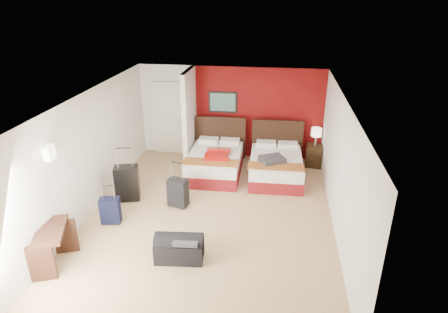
% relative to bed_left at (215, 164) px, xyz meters
% --- Properties ---
extents(ground, '(6.50, 6.50, 0.00)m').
position_rel_bed_left_xyz_m(ground, '(0.23, -1.96, -0.28)').
color(ground, '#D6B583').
rests_on(ground, ground).
extents(room_walls, '(5.02, 6.52, 2.50)m').
position_rel_bed_left_xyz_m(room_walls, '(-1.17, -0.54, 0.98)').
color(room_walls, white).
rests_on(room_walls, ground).
extents(red_accent_panel, '(3.50, 0.04, 2.50)m').
position_rel_bed_left_xyz_m(red_accent_panel, '(0.98, 1.27, 0.97)').
color(red_accent_panel, maroon).
rests_on(red_accent_panel, ground).
extents(partition_wall, '(0.12, 1.20, 2.50)m').
position_rel_bed_left_xyz_m(partition_wall, '(-0.77, 0.65, 0.97)').
color(partition_wall, silver).
rests_on(partition_wall, ground).
extents(entry_door, '(0.82, 0.06, 2.05)m').
position_rel_bed_left_xyz_m(entry_door, '(-1.52, 1.24, 0.75)').
color(entry_door, silver).
rests_on(entry_door, ground).
extents(bed_left, '(1.33, 1.88, 0.56)m').
position_rel_bed_left_xyz_m(bed_left, '(0.00, 0.00, 0.00)').
color(bed_left, white).
rests_on(bed_left, ground).
extents(bed_right, '(1.33, 1.87, 0.55)m').
position_rel_bed_left_xyz_m(bed_right, '(1.54, -0.01, -0.00)').
color(bed_right, silver).
rests_on(bed_right, ground).
extents(red_suitcase_open, '(0.66, 0.86, 0.10)m').
position_rel_bed_left_xyz_m(red_suitcase_open, '(0.10, -0.10, 0.33)').
color(red_suitcase_open, '#AB120E').
rests_on(red_suitcase_open, bed_left).
extents(jacket_bundle, '(0.70, 0.65, 0.13)m').
position_rel_bed_left_xyz_m(jacket_bundle, '(1.44, -0.31, 0.34)').
color(jacket_bundle, '#3C3D42').
rests_on(jacket_bundle, bed_right).
extents(nightstand, '(0.47, 0.47, 0.58)m').
position_rel_bed_left_xyz_m(nightstand, '(2.53, 0.86, 0.01)').
color(nightstand, black).
rests_on(nightstand, ground).
extents(table_lamp, '(0.35, 0.35, 0.48)m').
position_rel_bed_left_xyz_m(table_lamp, '(2.53, 0.86, 0.54)').
color(table_lamp, white).
rests_on(table_lamp, nightstand).
extents(suitcase_black, '(0.58, 0.45, 0.78)m').
position_rel_bed_left_xyz_m(suitcase_black, '(-1.70, -1.58, 0.11)').
color(suitcase_black, black).
rests_on(suitcase_black, ground).
extents(suitcase_charcoal, '(0.47, 0.35, 0.61)m').
position_rel_bed_left_xyz_m(suitcase_charcoal, '(-0.52, -1.70, 0.03)').
color(suitcase_charcoal, black).
rests_on(suitcase_charcoal, ground).
extents(suitcase_navy, '(0.42, 0.30, 0.53)m').
position_rel_bed_left_xyz_m(suitcase_navy, '(-1.69, -2.54, -0.01)').
color(suitcase_navy, black).
rests_on(suitcase_navy, ground).
extents(duffel_bag, '(0.87, 0.52, 0.42)m').
position_rel_bed_left_xyz_m(duffel_bag, '(-0.05, -3.45, -0.07)').
color(duffel_bag, black).
rests_on(duffel_bag, ground).
extents(jacket_draped, '(0.43, 0.37, 0.06)m').
position_rel_bed_left_xyz_m(jacket_draped, '(0.10, -3.50, 0.17)').
color(jacket_draped, '#3B3B40').
rests_on(jacket_draped, duffel_bag).
extents(desk, '(0.72, 0.98, 0.73)m').
position_rel_bed_left_xyz_m(desk, '(-2.09, -3.92, 0.09)').
color(desk, '#321910').
rests_on(desk, ground).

